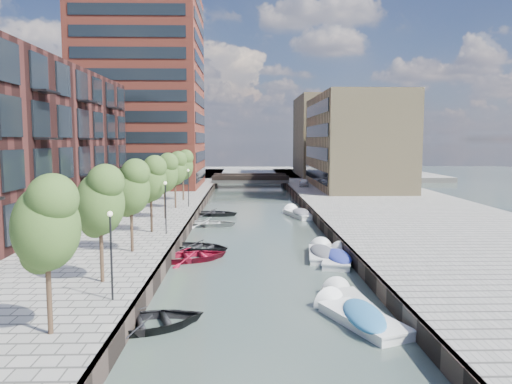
{
  "coord_description": "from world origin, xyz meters",
  "views": [
    {
      "loc": [
        -1.14,
        -14.48,
        8.35
      ],
      "look_at": [
        0.0,
        31.41,
        3.5
      ],
      "focal_mm": 35.0,
      "sensor_mm": 36.0,
      "label": 1
    }
  ],
  "objects_px": {
    "sloop_0": "(148,328)",
    "sloop_2": "(192,260)",
    "bridge": "(250,180)",
    "motorboat_3": "(339,258)",
    "tree_2": "(131,186)",
    "tree_6": "(183,165)",
    "tree_0": "(46,222)",
    "motorboat_1": "(322,253)",
    "tree_1": "(100,199)",
    "sloop_3": "(210,226)",
    "motorboat_0": "(357,317)",
    "car": "(304,182)",
    "tree_5": "(175,168)",
    "motorboat_2": "(347,303)",
    "motorboat_4": "(299,214)",
    "sloop_1": "(200,250)",
    "tree_4": "(165,172)",
    "sloop_4": "(215,216)",
    "tree_3": "(151,178)"
  },
  "relations": [
    {
      "from": "car",
      "to": "motorboat_3",
      "type": "bearing_deg",
      "value": -86.92
    },
    {
      "from": "sloop_0",
      "to": "tree_5",
      "type": "bearing_deg",
      "value": -14.93
    },
    {
      "from": "tree_0",
      "to": "motorboat_1",
      "type": "height_order",
      "value": "tree_0"
    },
    {
      "from": "sloop_0",
      "to": "motorboat_2",
      "type": "xyz_separation_m",
      "value": [
        9.5,
        2.93,
        0.1
      ]
    },
    {
      "from": "bridge",
      "to": "car",
      "type": "distance_m",
      "value": 11.93
    },
    {
      "from": "sloop_3",
      "to": "motorboat_0",
      "type": "height_order",
      "value": "motorboat_0"
    },
    {
      "from": "tree_3",
      "to": "sloop_3",
      "type": "xyz_separation_m",
      "value": [
        4.05,
        8.09,
        -5.31
      ]
    },
    {
      "from": "tree_3",
      "to": "motorboat_4",
      "type": "xyz_separation_m",
      "value": [
        13.42,
        14.34,
        -5.07
      ]
    },
    {
      "from": "tree_2",
      "to": "motorboat_1",
      "type": "distance_m",
      "value": 14.14
    },
    {
      "from": "tree_2",
      "to": "tree_6",
      "type": "relative_size",
      "value": 1.0
    },
    {
      "from": "tree_2",
      "to": "motorboat_1",
      "type": "relative_size",
      "value": 1.11
    },
    {
      "from": "sloop_0",
      "to": "sloop_2",
      "type": "height_order",
      "value": "sloop_0"
    },
    {
      "from": "car",
      "to": "tree_5",
      "type": "bearing_deg",
      "value": -117.65
    },
    {
      "from": "tree_2",
      "to": "car",
      "type": "xyz_separation_m",
      "value": [
        16.87,
        45.5,
        -3.7
      ]
    },
    {
      "from": "sloop_4",
      "to": "motorboat_3",
      "type": "relative_size",
      "value": 0.9
    },
    {
      "from": "sloop_2",
      "to": "motorboat_2",
      "type": "bearing_deg",
      "value": -158.4
    },
    {
      "from": "sloop_4",
      "to": "sloop_3",
      "type": "bearing_deg",
      "value": -172.54
    },
    {
      "from": "tree_4",
      "to": "tree_6",
      "type": "bearing_deg",
      "value": 90.0
    },
    {
      "from": "tree_2",
      "to": "sloop_0",
      "type": "bearing_deg",
      "value": -74.28
    },
    {
      "from": "tree_5",
      "to": "sloop_1",
      "type": "relative_size",
      "value": 1.27
    },
    {
      "from": "tree_0",
      "to": "sloop_1",
      "type": "distance_m",
      "value": 19.88
    },
    {
      "from": "sloop_2",
      "to": "motorboat_1",
      "type": "distance_m",
      "value": 9.25
    },
    {
      "from": "sloop_1",
      "to": "motorboat_4",
      "type": "distance_m",
      "value": 19.09
    },
    {
      "from": "tree_1",
      "to": "tree_5",
      "type": "distance_m",
      "value": 28.0
    },
    {
      "from": "motorboat_1",
      "to": "motorboat_3",
      "type": "xyz_separation_m",
      "value": [
        0.95,
        -1.49,
        0.0
      ]
    },
    {
      "from": "tree_5",
      "to": "sloop_3",
      "type": "height_order",
      "value": "tree_5"
    },
    {
      "from": "bridge",
      "to": "sloop_3",
      "type": "distance_m",
      "value": 39.19
    },
    {
      "from": "tree_1",
      "to": "motorboat_2",
      "type": "bearing_deg",
      "value": -4.93
    },
    {
      "from": "sloop_0",
      "to": "sloop_1",
      "type": "height_order",
      "value": "sloop_0"
    },
    {
      "from": "bridge",
      "to": "motorboat_3",
      "type": "distance_m",
      "value": 53.29
    },
    {
      "from": "tree_0",
      "to": "motorboat_1",
      "type": "bearing_deg",
      "value": 51.84
    },
    {
      "from": "bridge",
      "to": "tree_2",
      "type": "xyz_separation_m",
      "value": [
        -8.5,
        -54.0,
        3.92
      ]
    },
    {
      "from": "sloop_2",
      "to": "motorboat_4",
      "type": "xyz_separation_m",
      "value": [
        9.65,
        19.84,
        0.23
      ]
    },
    {
      "from": "sloop_3",
      "to": "car",
      "type": "distance_m",
      "value": 33.04
    },
    {
      "from": "tree_3",
      "to": "motorboat_4",
      "type": "height_order",
      "value": "tree_3"
    },
    {
      "from": "motorboat_4",
      "to": "sloop_1",
      "type": "bearing_deg",
      "value": -119.54
    },
    {
      "from": "tree_1",
      "to": "tree_6",
      "type": "relative_size",
      "value": 1.0
    },
    {
      "from": "tree_1",
      "to": "sloop_3",
      "type": "height_order",
      "value": "tree_1"
    },
    {
      "from": "tree_1",
      "to": "car",
      "type": "relative_size",
      "value": 1.66
    },
    {
      "from": "tree_1",
      "to": "sloop_1",
      "type": "bearing_deg",
      "value": 71.15
    },
    {
      "from": "motorboat_0",
      "to": "motorboat_2",
      "type": "distance_m",
      "value": 2.31
    },
    {
      "from": "tree_2",
      "to": "motorboat_1",
      "type": "xyz_separation_m",
      "value": [
        12.96,
        2.49,
        -5.1
      ]
    },
    {
      "from": "sloop_2",
      "to": "motorboat_0",
      "type": "xyz_separation_m",
      "value": [
        8.8,
        -11.9,
        0.22
      ]
    },
    {
      "from": "sloop_2",
      "to": "motorboat_3",
      "type": "bearing_deg",
      "value": -113.9
    },
    {
      "from": "motorboat_0",
      "to": "car",
      "type": "height_order",
      "value": "car"
    },
    {
      "from": "bridge",
      "to": "tree_4",
      "type": "xyz_separation_m",
      "value": [
        -8.5,
        -40.0,
        3.92
      ]
    },
    {
      "from": "tree_1",
      "to": "sloop_3",
      "type": "bearing_deg",
      "value": 79.6
    },
    {
      "from": "tree_0",
      "to": "tree_5",
      "type": "bearing_deg",
      "value": 90.0
    },
    {
      "from": "sloop_1",
      "to": "tree_1",
      "type": "bearing_deg",
      "value": -178.26
    },
    {
      "from": "sloop_3",
      "to": "car",
      "type": "height_order",
      "value": "car"
    }
  ]
}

